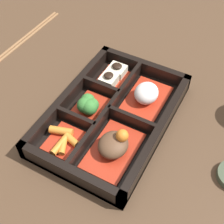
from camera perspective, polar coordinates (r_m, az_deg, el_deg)
name	(u,v)px	position (r m, az deg, el deg)	size (l,w,h in m)	color
ground_plane	(112,120)	(0.61, 0.00, -1.51)	(3.00, 3.00, 0.00)	#4C3523
bento_base	(112,119)	(0.61, 0.00, -1.22)	(0.31, 0.21, 0.01)	black
bento_rim	(111,113)	(0.60, -0.23, -0.25)	(0.31, 0.21, 0.04)	black
bowl_rice	(146,95)	(0.62, 6.25, 3.02)	(0.12, 0.08, 0.04)	#B22D19
bowl_stew	(114,146)	(0.54, 0.33, -6.23)	(0.12, 0.08, 0.05)	#B22D19
bowl_tofu	(113,76)	(0.67, 0.14, 6.58)	(0.07, 0.06, 0.03)	#B22D19
bowl_greens	(89,105)	(0.61, -4.27, 1.32)	(0.07, 0.06, 0.04)	#B22D19
bowl_carrots	(64,140)	(0.57, -8.79, -5.07)	(0.07, 0.07, 0.02)	#B22D19
chopsticks	(28,35)	(0.84, -15.03, 13.53)	(0.23, 0.02, 0.01)	brown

